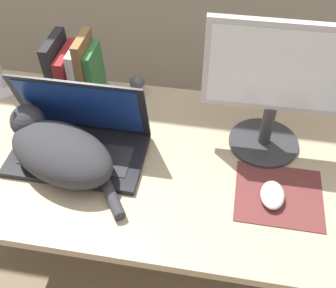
{
  "coord_description": "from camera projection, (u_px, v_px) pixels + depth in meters",
  "views": [
    {
      "loc": [
        0.2,
        -0.5,
        1.64
      ],
      "look_at": [
        0.06,
        0.31,
        0.82
      ],
      "focal_mm": 45.0,
      "sensor_mm": 36.0,
      "label": 1
    }
  ],
  "objects": [
    {
      "name": "external_monitor",
      "position": [
        276.0,
        85.0,
        1.15
      ],
      "size": [
        0.41,
        0.21,
        0.42
      ],
      "color": "#333338",
      "rests_on": "desk"
    },
    {
      "name": "computer_mouse",
      "position": [
        272.0,
        195.0,
        1.14
      ],
      "size": [
        0.07,
        0.1,
        0.03
      ],
      "color": "silver",
      "rests_on": "mousepad"
    },
    {
      "name": "laptop",
      "position": [
        79.0,
        140.0,
        1.25
      ],
      "size": [
        0.4,
        0.24,
        0.24
      ],
      "color": "black",
      "rests_on": "desk"
    },
    {
      "name": "cat",
      "position": [
        58.0,
        150.0,
        1.19
      ],
      "size": [
        0.41,
        0.31,
        0.15
      ],
      "color": "#333338",
      "rests_on": "desk"
    },
    {
      "name": "webcam",
      "position": [
        137.0,
        83.0,
        1.45
      ],
      "size": [
        0.05,
        0.05,
        0.08
      ],
      "color": "#232328",
      "rests_on": "desk"
    },
    {
      "name": "book_row",
      "position": [
        75.0,
        72.0,
        1.4
      ],
      "size": [
        0.16,
        0.17,
        0.24
      ],
      "color": "#232328",
      "rests_on": "desk"
    },
    {
      "name": "desk",
      "position": [
        151.0,
        173.0,
        1.32
      ],
      "size": [
        1.41,
        0.7,
        0.72
      ],
      "color": "tan",
      "rests_on": "ground_plane"
    },
    {
      "name": "mousepad",
      "position": [
        279.0,
        195.0,
        1.16
      ],
      "size": [
        0.24,
        0.22,
        0.0
      ],
      "color": "brown",
      "rests_on": "desk"
    }
  ]
}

